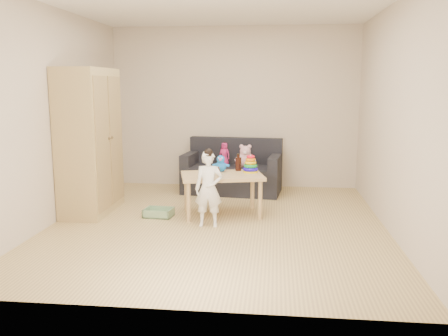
# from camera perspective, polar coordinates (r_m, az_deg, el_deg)

# --- Properties ---
(room) EXTENTS (4.50, 4.50, 4.50)m
(room) POSITION_cam_1_polar(r_m,az_deg,el_deg) (5.58, -0.80, 6.15)
(room) COLOR tan
(room) RESTS_ON ground
(wardrobe) EXTENTS (0.52, 1.05, 1.88)m
(wardrobe) POSITION_cam_1_polar(r_m,az_deg,el_deg) (6.43, -15.85, 3.08)
(wardrobe) COLOR tan
(wardrobe) RESTS_ON ground
(sofa) EXTENTS (1.57, 0.91, 0.42)m
(sofa) POSITION_cam_1_polar(r_m,az_deg,el_deg) (7.43, 0.97, -1.35)
(sofa) COLOR black
(sofa) RESTS_ON ground
(play_table) EXTENTS (1.15, 0.87, 0.54)m
(play_table) POSITION_cam_1_polar(r_m,az_deg,el_deg) (6.13, -0.23, -3.24)
(play_table) COLOR #DBB078
(play_table) RESTS_ON ground
(storage_bin) EXTENTS (0.38, 0.30, 0.11)m
(storage_bin) POSITION_cam_1_polar(r_m,az_deg,el_deg) (6.17, -7.86, -5.32)
(storage_bin) COLOR #7AA175
(storage_bin) RESTS_ON ground
(toddler) EXTENTS (0.34, 0.23, 0.89)m
(toddler) POSITION_cam_1_polar(r_m,az_deg,el_deg) (5.63, -1.85, -2.64)
(toddler) COLOR white
(toddler) RESTS_ON ground
(pink_bear) EXTENTS (0.29, 0.25, 0.29)m
(pink_bear) POSITION_cam_1_polar(r_m,az_deg,el_deg) (7.28, 2.58, 1.26)
(pink_bear) COLOR #EBADBD
(pink_bear) RESTS_ON sofa
(doll) EXTENTS (0.21, 0.18, 0.36)m
(doll) POSITION_cam_1_polar(r_m,az_deg,el_deg) (7.36, 0.05, 1.62)
(doll) COLOR #D72879
(doll) RESTS_ON sofa
(ring_stacker) EXTENTS (0.20, 0.20, 0.23)m
(ring_stacker) POSITION_cam_1_polar(r_m,az_deg,el_deg) (6.20, 3.21, 0.30)
(ring_stacker) COLOR yellow
(ring_stacker) RESTS_ON play_table
(brown_bottle) EXTENTS (0.08, 0.08, 0.23)m
(brown_bottle) POSITION_cam_1_polar(r_m,az_deg,el_deg) (6.31, 1.74, 0.56)
(brown_bottle) COLOR black
(brown_bottle) RESTS_ON play_table
(blue_plush) EXTENTS (0.21, 0.17, 0.22)m
(blue_plush) POSITION_cam_1_polar(r_m,az_deg,el_deg) (6.24, -0.39, 0.58)
(blue_plush) COLOR #1C82FF
(blue_plush) RESTS_ON play_table
(wooden_figure) EXTENTS (0.04, 0.04, 0.11)m
(wooden_figure) POSITION_cam_1_polar(r_m,az_deg,el_deg) (6.02, -0.70, -0.34)
(wooden_figure) COLOR brown
(wooden_figure) RESTS_ON play_table
(yellow_book) EXTENTS (0.21, 0.21, 0.01)m
(yellow_book) POSITION_cam_1_polar(r_m,az_deg,el_deg) (6.20, -1.68, -0.47)
(yellow_book) COLOR gold
(yellow_book) RESTS_ON play_table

